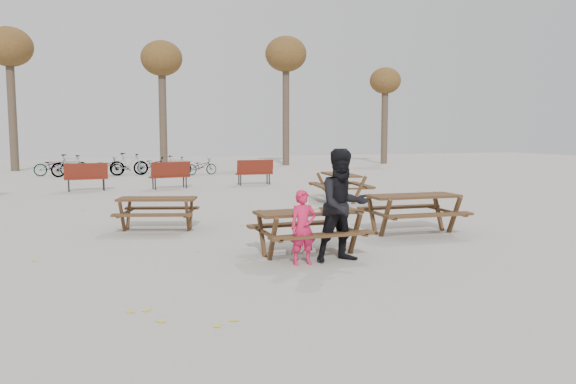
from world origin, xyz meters
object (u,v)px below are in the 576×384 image
object	(u,v)px
child	(303,228)
picnic_table_east	(413,214)
picnic_table_north	(157,214)
picnic_table_far	(341,187)
soda_bottle	(308,208)
food_tray	(315,211)
main_picnic_table	(308,222)
adult	(343,205)

from	to	relation	value
child	picnic_table_east	world-z (taller)	child
picnic_table_north	picnic_table_far	world-z (taller)	picnic_table_far
picnic_table_east	picnic_table_far	size ratio (longest dim) A/B	0.97
soda_bottle	picnic_table_north	bearing A→B (deg)	120.09
food_tray	soda_bottle	world-z (taller)	soda_bottle
child	picnic_table_far	world-z (taller)	child
picnic_table_north	soda_bottle	bearing A→B (deg)	-41.12
child	picnic_table_north	bearing A→B (deg)	116.37
main_picnic_table	food_tray	size ratio (longest dim) A/B	10.00
picnic_table_north	picnic_table_far	xyz separation A→B (m)	(6.03, 3.37, 0.07)
soda_bottle	adult	xyz separation A→B (m)	(0.41, -0.52, 0.08)
food_tray	picnic_table_far	xyz separation A→B (m)	(3.85, 6.97, -0.37)
main_picnic_table	food_tray	xyz separation A→B (m)	(0.06, -0.16, 0.21)
picnic_table_east	adult	bearing A→B (deg)	-140.42
food_tray	soda_bottle	xyz separation A→B (m)	(-0.12, 0.05, 0.05)
main_picnic_table	soda_bottle	size ratio (longest dim) A/B	10.59
food_tray	adult	world-z (taller)	adult
adult	picnic_table_far	size ratio (longest dim) A/B	0.94
picnic_table_east	picnic_table_north	bearing A→B (deg)	159.51
main_picnic_table	picnic_table_east	xyz separation A→B (m)	(2.87, 1.18, -0.18)
food_tray	picnic_table_east	world-z (taller)	picnic_table_east
child	picnic_table_far	bearing A→B (deg)	63.00
main_picnic_table	soda_bottle	distance (m)	0.29
main_picnic_table	soda_bottle	bearing A→B (deg)	-116.17
adult	food_tray	bearing A→B (deg)	120.51
adult	picnic_table_far	distance (m)	8.26
soda_bottle	picnic_table_east	xyz separation A→B (m)	(2.93, 1.30, -0.44)
picnic_table_north	picnic_table_east	bearing A→B (deg)	-5.54
food_tray	child	world-z (taller)	child
picnic_table_east	main_picnic_table	bearing A→B (deg)	-153.79
child	soda_bottle	bearing A→B (deg)	63.11
main_picnic_table	adult	world-z (taller)	adult
picnic_table_north	child	bearing A→B (deg)	-47.64
food_tray	adult	bearing A→B (deg)	-57.63
soda_bottle	picnic_table_east	world-z (taller)	soda_bottle
main_picnic_table	child	world-z (taller)	child
adult	soda_bottle	bearing A→B (deg)	126.69
picnic_table_north	picnic_table_far	distance (m)	6.90
food_tray	main_picnic_table	bearing A→B (deg)	109.72
child	adult	world-z (taller)	adult
soda_bottle	picnic_table_east	bearing A→B (deg)	23.88
soda_bottle	child	bearing A→B (deg)	-119.70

